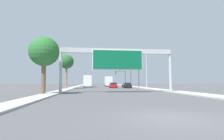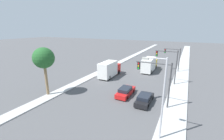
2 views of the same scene
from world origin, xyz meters
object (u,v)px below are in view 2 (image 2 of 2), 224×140
traffic_light_near_intersection (159,77)px  traffic_light_mid_block (170,62)px  car_near_right (144,99)px  street_lamp_right (161,94)px  truck_box_secondary (149,64)px  car_near_left (126,92)px  traffic_light_far_intersection (174,56)px  palm_tree_background (44,59)px  truck_box_primary (109,69)px

traffic_light_near_intersection → traffic_light_mid_block: 10.00m
car_near_right → street_lamp_right: (3.08, -6.72, 4.24)m
truck_box_secondary → street_lamp_right: street_lamp_right is taller
car_near_left → traffic_light_far_intersection: traffic_light_far_intersection is taller
truck_box_secondary → palm_tree_background: (-11.51, -21.98, 4.43)m
car_near_right → palm_tree_background: (-15.01, -4.53, 5.53)m
traffic_light_mid_block → street_lamp_right: size_ratio=0.81×
traffic_light_near_intersection → palm_tree_background: palm_tree_background is taller
car_near_left → truck_box_primary: truck_box_primary is taller
car_near_left → street_lamp_right: street_lamp_right is taller
car_near_left → car_near_right: car_near_left is taller
traffic_light_near_intersection → traffic_light_mid_block: (0.25, 10.00, 0.11)m
truck_box_secondary → street_lamp_right: bearing=-74.8°
car_near_right → street_lamp_right: size_ratio=0.55×
traffic_light_mid_block → truck_box_secondary: bearing=126.2°
car_near_left → car_near_right: size_ratio=1.04×
car_near_right → traffic_light_mid_block: traffic_light_mid_block is taller
truck_box_secondary → palm_tree_background: bearing=-117.6°
truck_box_primary → street_lamp_right: street_lamp_right is taller
truck_box_primary → traffic_light_near_intersection: size_ratio=1.10×
traffic_light_near_intersection → traffic_light_far_intersection: size_ratio=1.09×
palm_tree_background → street_lamp_right: 18.28m
traffic_light_near_intersection → traffic_light_far_intersection: 20.01m
traffic_light_far_intersection → car_near_right: bearing=-95.7°
traffic_light_near_intersection → street_lamp_right: bearing=-78.7°
truck_box_primary → truck_box_secondary: size_ratio=0.85×
truck_box_primary → palm_tree_background: 14.66m
traffic_light_near_intersection → car_near_right: bearing=178.2°
traffic_light_far_intersection → street_lamp_right: street_lamp_right is taller
traffic_light_far_intersection → street_lamp_right: size_ratio=0.72×
car_near_right → palm_tree_background: bearing=-163.2°
truck_box_primary → traffic_light_far_intersection: (12.49, 11.24, 2.23)m
car_near_right → traffic_light_near_intersection: 4.13m
traffic_light_mid_block → palm_tree_background: bearing=-139.6°
truck_box_secondary → car_near_left: bearing=-90.0°
car_near_right → truck_box_secondary: (-3.50, 17.46, 1.10)m
car_near_left → palm_tree_background: palm_tree_background is taller
truck_box_primary → traffic_light_near_intersection: (12.25, -8.76, 2.63)m
truck_box_primary → traffic_light_mid_block: (12.50, 1.24, 2.74)m
car_near_right → truck_box_primary: 13.68m
car_near_right → traffic_light_near_intersection: bearing=-1.8°
traffic_light_near_intersection → street_lamp_right: 6.82m
truck_box_primary → traffic_light_mid_block: bearing=5.7°
traffic_light_mid_block → street_lamp_right: street_lamp_right is taller
truck_box_secondary → traffic_light_near_intersection: bearing=-73.3°
truck_box_secondary → palm_tree_background: size_ratio=1.06×
truck_box_secondary → traffic_light_mid_block: traffic_light_mid_block is taller
truck_box_primary → palm_tree_background: palm_tree_background is taller
traffic_light_near_intersection → traffic_light_mid_block: traffic_light_mid_block is taller
truck_box_primary → palm_tree_background: size_ratio=0.90×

